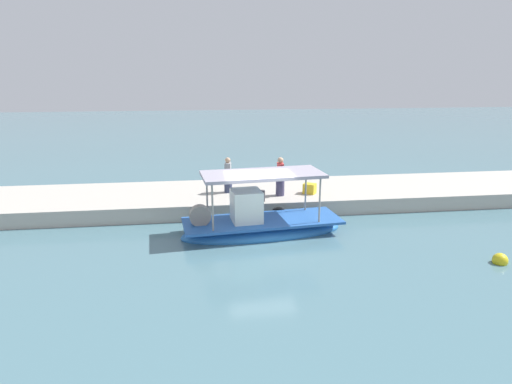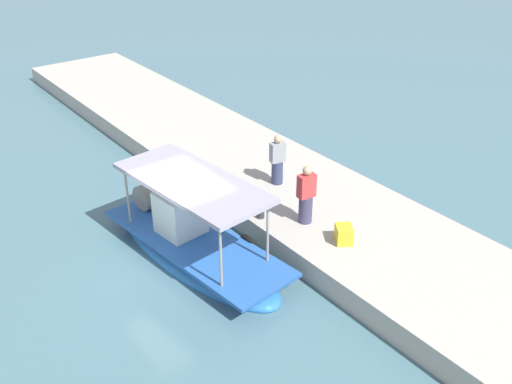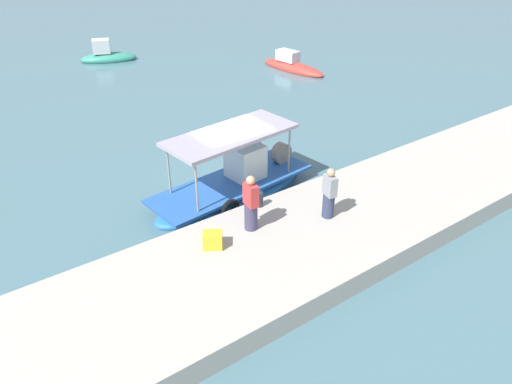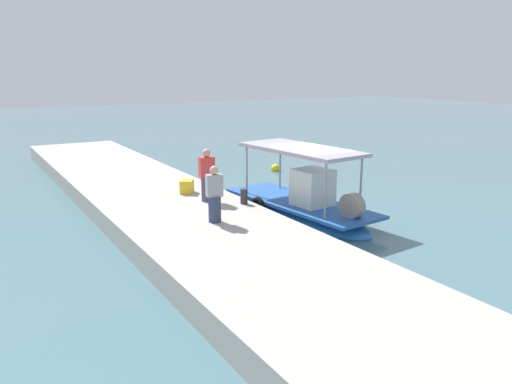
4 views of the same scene
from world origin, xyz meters
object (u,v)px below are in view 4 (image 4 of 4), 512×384
Objects in this scene: mooring_bollard at (244,196)px; marker_buoy at (276,169)px; fisherman_by_crate at (207,178)px; cargo_crate at (187,186)px; main_fishing_boat at (301,207)px; fisherman_near_bollard at (215,197)px.

mooring_bollard is 9.22m from marker_buoy.
fisherman_by_crate is 1.53m from cargo_crate.
main_fishing_boat is 13.28× the size of marker_buoy.
main_fishing_boat reaches higher than cargo_crate.
fisherman_by_crate is 3.53× the size of mooring_bollard.
fisherman_near_bollard is 3.35× the size of marker_buoy.
mooring_bollard is 1.01× the size of marker_buoy.
fisherman_near_bollard is 3.82m from cargo_crate.
fisherman_by_crate is (-1.34, -2.92, 1.09)m from main_fishing_boat.
fisherman_near_bollard is 3.31× the size of mooring_bollard.
cargo_crate is at bearing 169.11° from fisherman_near_bollard.
mooring_bollard is at bearing -100.81° from main_fishing_boat.
marker_buoy is at bearing 140.62° from mooring_bollard.
cargo_crate reaches higher than marker_buoy.
fisherman_by_crate is at bearing -47.48° from marker_buoy.
fisherman_near_bollard is at bearing -75.66° from main_fishing_boat.
marker_buoy is (-8.45, 7.55, -1.33)m from fisherman_near_bollard.
cargo_crate is at bearing -132.07° from main_fishing_boat.
cargo_crate is 1.09× the size of marker_buoy.
main_fishing_boat is 3.39m from fisherman_by_crate.
marker_buoy is (-7.10, 5.83, -0.84)m from mooring_bollard.
fisherman_by_crate is (-2.30, 0.85, 0.05)m from fisherman_near_bollard.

